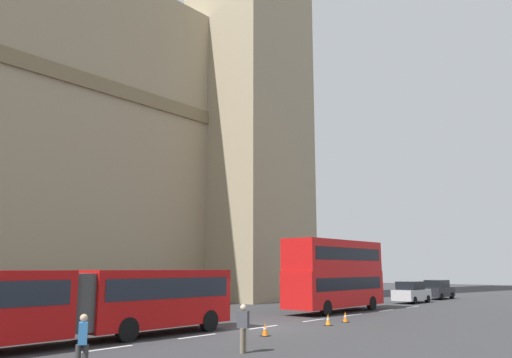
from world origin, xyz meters
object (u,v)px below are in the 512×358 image
(double_decker_bus, at_px, (335,272))
(traffic_cone_east, at_px, (345,317))
(articulated_bus, at_px, (71,300))
(traffic_cone_west, at_px, (265,330))
(pedestrian_by_kerb, at_px, (243,326))
(sedan_trailing, at_px, (438,290))
(traffic_cone_middle, at_px, (328,320))
(sedan_lead, at_px, (411,292))
(pedestrian_near_cones, at_px, (82,342))

(double_decker_bus, relative_size, traffic_cone_east, 16.27)
(articulated_bus, height_order, traffic_cone_west, articulated_bus)
(pedestrian_by_kerb, bearing_deg, articulated_bus, 115.21)
(traffic_cone_east, distance_m, pedestrian_by_kerb, 11.73)
(sedan_trailing, height_order, pedestrian_by_kerb, sedan_trailing)
(articulated_bus, height_order, traffic_cone_middle, articulated_bus)
(articulated_bus, bearing_deg, sedan_trailing, 0.35)
(sedan_lead, bearing_deg, articulated_bus, 179.76)
(sedan_trailing, relative_size, pedestrian_near_cones, 2.60)
(sedan_lead, xyz_separation_m, traffic_cone_east, (-17.77, -3.82, -0.63))
(pedestrian_near_cones, relative_size, pedestrian_by_kerb, 1.00)
(traffic_cone_west, distance_m, pedestrian_by_kerb, 4.65)
(articulated_bus, distance_m, pedestrian_by_kerb, 7.23)
(sedan_trailing, xyz_separation_m, pedestrian_by_kerb, (-36.34, -6.74, -0.00))
(traffic_cone_west, height_order, pedestrian_by_kerb, pedestrian_by_kerb)
(sedan_lead, height_order, traffic_cone_east, sedan_lead)
(articulated_bus, height_order, double_decker_bus, double_decker_bus)
(double_decker_bus, xyz_separation_m, sedan_lead, (12.29, -0.14, -1.79))
(sedan_trailing, bearing_deg, pedestrian_near_cones, -172.03)
(traffic_cone_west, distance_m, traffic_cone_east, 7.43)
(traffic_cone_east, distance_m, pedestrian_near_cones, 17.41)
(articulated_bus, relative_size, traffic_cone_west, 27.48)
(traffic_cone_west, bearing_deg, articulated_bus, 149.06)
(articulated_bus, xyz_separation_m, sedan_trailing, (39.40, 0.24, -0.83))
(pedestrian_by_kerb, bearing_deg, pedestrian_near_cones, 171.94)
(articulated_bus, distance_m, pedestrian_near_cones, 6.38)
(traffic_cone_east, xyz_separation_m, pedestrian_near_cones, (-17.31, -1.72, 0.63))
(sedan_trailing, bearing_deg, sedan_lead, -176.99)
(double_decker_bus, relative_size, pedestrian_near_cones, 5.58)
(traffic_cone_west, bearing_deg, double_decker_bus, 18.18)
(double_decker_bus, xyz_separation_m, sedan_trailing, (19.43, 0.24, -1.79))
(traffic_cone_west, bearing_deg, sedan_trailing, 7.88)
(articulated_bus, xyz_separation_m, pedestrian_near_cones, (-2.81, -5.67, -0.83))
(traffic_cone_middle, relative_size, traffic_cone_east, 1.00)
(sedan_lead, bearing_deg, pedestrian_by_kerb, -167.70)
(sedan_trailing, bearing_deg, double_decker_bus, -179.30)
(double_decker_bus, xyz_separation_m, traffic_cone_west, (-12.91, -4.24, -2.43))
(pedestrian_near_cones, bearing_deg, double_decker_bus, 13.98)
(pedestrian_near_cones, bearing_deg, sedan_lead, 8.96)
(sedan_lead, relative_size, traffic_cone_middle, 7.59)
(double_decker_bus, bearing_deg, pedestrian_near_cones, -166.02)
(articulated_bus, height_order, pedestrian_near_cones, articulated_bus)
(traffic_cone_east, bearing_deg, pedestrian_near_cones, -174.34)
(pedestrian_near_cones, bearing_deg, traffic_cone_east, 5.66)
(articulated_bus, relative_size, double_decker_bus, 1.69)
(traffic_cone_east, bearing_deg, articulated_bus, 164.74)
(traffic_cone_west, xyz_separation_m, pedestrian_by_kerb, (-4.01, -2.27, 0.63))
(traffic_cone_west, relative_size, pedestrian_by_kerb, 0.34)
(articulated_bus, relative_size, sedan_trailing, 3.62)
(double_decker_bus, distance_m, traffic_cone_middle, 8.85)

